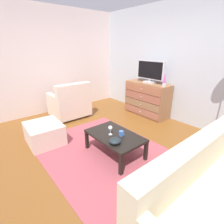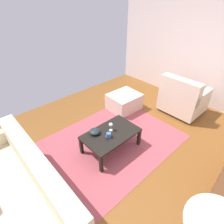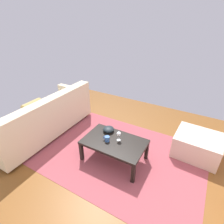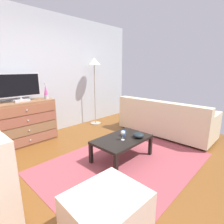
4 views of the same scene
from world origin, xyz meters
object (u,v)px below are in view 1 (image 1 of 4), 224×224
at_px(couch_large, 216,192).
at_px(coffee_table, 115,137).
at_px(mug, 121,133).
at_px(armchair, 70,103).
at_px(wine_glass, 110,128).
at_px(ottoman, 44,133).
at_px(dresser, 147,99).
at_px(bowl_decorative, 115,141).
at_px(lava_lamp, 165,80).
at_px(tv, 150,71).

bearing_deg(couch_large, coffee_table, -178.38).
relative_size(mug, armchair, 0.13).
bearing_deg(wine_glass, ottoman, -146.39).
bearing_deg(wine_glass, couch_large, 3.50).
relative_size(coffee_table, ottoman, 1.37).
distance_m(dresser, armchair, 2.00).
height_order(coffee_table, bowl_decorative, bowl_decorative).
xyz_separation_m(wine_glass, couch_large, (1.60, 0.10, -0.16)).
distance_m(lava_lamp, wine_glass, 1.95).
bearing_deg(armchair, mug, -4.31).
xyz_separation_m(mug, bowl_decorative, (0.11, -0.23, -0.00)).
xyz_separation_m(dresser, armchair, (-1.15, -1.63, -0.07)).
xyz_separation_m(wine_glass, ottoman, (-1.09, -0.72, -0.29)).
bearing_deg(lava_lamp, mug, -75.32).
distance_m(dresser, mug, 2.03).
bearing_deg(armchair, bowl_decorative, -9.98).
bearing_deg(mug, dresser, 118.02).
bearing_deg(dresser, mug, -61.98).
bearing_deg(tv, armchair, -125.16).
relative_size(dresser, bowl_decorative, 6.41).
height_order(lava_lamp, wine_glass, lava_lamp).
relative_size(wine_glass, bowl_decorative, 0.84).
xyz_separation_m(tv, mug, (0.94, -1.82, -0.74)).
bearing_deg(wine_glass, bowl_decorative, -25.62).
bearing_deg(mug, bowl_decorative, -64.60).
height_order(lava_lamp, bowl_decorative, lava_lamp).
distance_m(lava_lamp, couch_large, 2.68).
relative_size(armchair, ottoman, 1.29).
distance_m(tv, ottoman, 2.83).
height_order(couch_large, ottoman, couch_large).
bearing_deg(ottoman, lava_lamp, 73.23).
distance_m(coffee_table, mug, 0.14).
bearing_deg(mug, lava_lamp, 104.68).
height_order(dresser, couch_large, dresser).
distance_m(coffee_table, bowl_decorative, 0.29).
height_order(armchair, ottoman, armchair).
height_order(wine_glass, mug, wine_glass).
xyz_separation_m(couch_large, ottoman, (-2.68, -0.82, -0.13)).
bearing_deg(tv, dresser, -124.76).
bearing_deg(ottoman, coffee_table, 34.36).
relative_size(wine_glass, couch_large, 0.08).
bearing_deg(dresser, wine_glass, -67.01).
height_order(dresser, bowl_decorative, dresser).
height_order(dresser, mug, dresser).
distance_m(dresser, tv, 0.72).
bearing_deg(tv, lava_lamp, -7.98).
distance_m(mug, armchair, 2.11).
bearing_deg(armchair, dresser, 54.84).
relative_size(mug, ottoman, 0.16).
relative_size(dresser, tv, 1.53).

